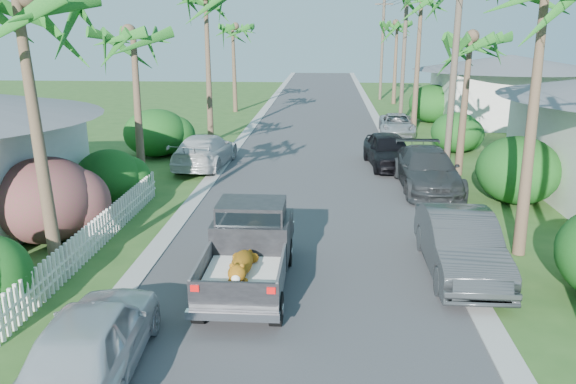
# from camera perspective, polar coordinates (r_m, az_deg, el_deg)

# --- Properties ---
(ground) EXTENTS (120.00, 120.00, 0.00)m
(ground) POSITION_cam_1_polar(r_m,az_deg,el_deg) (11.62, 0.09, -16.53)
(ground) COLOR #2E541F
(ground) RESTS_ON ground
(road) EXTENTS (8.00, 100.00, 0.02)m
(road) POSITION_cam_1_polar(r_m,az_deg,el_deg) (35.32, 2.80, 5.98)
(road) COLOR #38383A
(road) RESTS_ON ground
(curb_left) EXTENTS (0.60, 100.00, 0.06)m
(curb_left) POSITION_cam_1_polar(r_m,az_deg,el_deg) (35.65, -4.17, 6.09)
(curb_left) COLOR #A5A39E
(curb_left) RESTS_ON ground
(curb_right) EXTENTS (0.60, 100.00, 0.06)m
(curb_right) POSITION_cam_1_polar(r_m,az_deg,el_deg) (35.50, 9.79, 5.85)
(curb_right) COLOR #A5A39E
(curb_right) RESTS_ON ground
(pickup_truck) EXTENTS (1.98, 5.12, 2.06)m
(pickup_truck) POSITION_cam_1_polar(r_m,az_deg,el_deg) (14.40, -3.83, -5.30)
(pickup_truck) COLOR black
(pickup_truck) RESTS_ON ground
(parked_car_rn) EXTENTS (1.75, 4.94, 1.63)m
(parked_car_rn) POSITION_cam_1_polar(r_m,az_deg,el_deg) (15.54, 17.10, -5.14)
(parked_car_rn) COLOR #313537
(parked_car_rn) RESTS_ON ground
(parked_car_rm) EXTENTS (2.36, 5.61, 1.62)m
(parked_car_rm) POSITION_cam_1_polar(r_m,az_deg,el_deg) (23.34, 13.98, 2.17)
(parked_car_rm) COLOR #2D3032
(parked_car_rm) RESTS_ON ground
(parked_car_rf) EXTENTS (2.33, 4.84, 1.59)m
(parked_car_rf) POSITION_cam_1_polar(r_m,az_deg,el_deg) (26.81, 10.16, 4.17)
(parked_car_rf) COLOR black
(parked_car_rf) RESTS_ON ground
(parked_car_rd) EXTENTS (2.35, 4.62, 1.25)m
(parked_car_rd) POSITION_cam_1_polar(r_m,az_deg,el_deg) (35.37, 10.99, 6.73)
(parked_car_rd) COLOR #ABAEB2
(parked_car_rd) RESTS_ON ground
(parked_car_ln) EXTENTS (2.07, 4.51, 1.50)m
(parked_car_ln) POSITION_cam_1_polar(r_m,az_deg,el_deg) (11.35, -19.23, -13.96)
(parked_car_ln) COLOR silver
(parked_car_ln) RESTS_ON ground
(parked_car_lf) EXTENTS (2.52, 5.44, 1.54)m
(parked_car_lf) POSITION_cam_1_polar(r_m,az_deg,el_deg) (26.70, -8.42, 4.14)
(parked_car_lf) COLOR silver
(parked_car_lf) RESTS_ON ground
(palm_l_b) EXTENTS (4.40, 4.40, 7.40)m
(palm_l_b) POSITION_cam_1_polar(r_m,az_deg,el_deg) (22.99, -15.57, 15.32)
(palm_l_b) COLOR brown
(palm_l_b) RESTS_ON ground
(palm_l_d) EXTENTS (4.40, 4.40, 7.70)m
(palm_l_d) POSITION_cam_1_polar(r_m,az_deg,el_deg) (44.33, -5.61, 16.37)
(palm_l_d) COLOR brown
(palm_l_d) RESTS_ON ground
(palm_r_b) EXTENTS (4.40, 4.40, 7.20)m
(palm_r_b) POSITION_cam_1_polar(r_m,az_deg,el_deg) (25.46, 18.03, 14.72)
(palm_r_b) COLOR brown
(palm_r_b) RESTS_ON ground
(palm_r_d) EXTENTS (4.40, 4.40, 8.00)m
(palm_r_d) POSITION_cam_1_polar(r_m,az_deg,el_deg) (50.09, 11.06, 16.47)
(palm_r_d) COLOR brown
(palm_r_d) RESTS_ON ground
(shrub_l_b) EXTENTS (3.00, 3.30, 2.60)m
(shrub_l_b) POSITION_cam_1_polar(r_m,az_deg,el_deg) (18.55, -23.36, -0.72)
(shrub_l_b) COLOR #9E164E
(shrub_l_b) RESTS_ON ground
(shrub_l_c) EXTENTS (2.40, 2.64, 2.00)m
(shrub_l_c) POSITION_cam_1_polar(r_m,az_deg,el_deg) (21.97, -17.73, 1.53)
(shrub_l_c) COLOR #174112
(shrub_l_c) RESTS_ON ground
(shrub_l_d) EXTENTS (3.20, 3.52, 2.40)m
(shrub_l_d) POSITION_cam_1_polar(r_m,az_deg,el_deg) (29.50, -13.28, 5.88)
(shrub_l_d) COLOR #174112
(shrub_l_d) RESTS_ON ground
(shrub_r_b) EXTENTS (3.00, 3.30, 2.50)m
(shrub_r_b) POSITION_cam_1_polar(r_m,az_deg,el_deg) (22.52, 22.32, 2.08)
(shrub_r_b) COLOR #174112
(shrub_r_b) RESTS_ON ground
(shrub_r_c) EXTENTS (2.60, 2.86, 2.10)m
(shrub_r_c) POSITION_cam_1_polar(r_m,az_deg,el_deg) (30.97, 16.71, 5.82)
(shrub_r_c) COLOR #174112
(shrub_r_c) RESTS_ON ground
(shrub_r_d) EXTENTS (3.20, 3.52, 2.60)m
(shrub_r_d) POSITION_cam_1_polar(r_m,az_deg,el_deg) (40.73, 14.43, 8.70)
(shrub_r_d) COLOR #174112
(shrub_r_d) RESTS_ON ground
(picket_fence) EXTENTS (0.10, 11.00, 1.00)m
(picket_fence) POSITION_cam_1_polar(r_m,az_deg,el_deg) (17.61, -18.57, -3.83)
(picket_fence) COLOR white
(picket_fence) RESTS_ON ground
(house_right_far) EXTENTS (9.00, 8.00, 4.60)m
(house_right_far) POSITION_cam_1_polar(r_m,az_deg,el_deg) (41.83, 21.35, 9.43)
(house_right_far) COLOR silver
(house_right_far) RESTS_ON ground
(utility_pole_b) EXTENTS (1.60, 0.26, 9.00)m
(utility_pole_b) POSITION_cam_1_polar(r_m,az_deg,el_deg) (23.34, 16.47, 11.45)
(utility_pole_b) COLOR brown
(utility_pole_b) RESTS_ON ground
(utility_pole_c) EXTENTS (1.60, 0.26, 9.00)m
(utility_pole_c) POSITION_cam_1_polar(r_m,az_deg,el_deg) (38.11, 11.68, 13.38)
(utility_pole_c) COLOR brown
(utility_pole_c) RESTS_ON ground
(utility_pole_d) EXTENTS (1.60, 0.26, 9.00)m
(utility_pole_d) POSITION_cam_1_polar(r_m,az_deg,el_deg) (53.01, 9.55, 14.20)
(utility_pole_d) COLOR brown
(utility_pole_d) RESTS_ON ground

